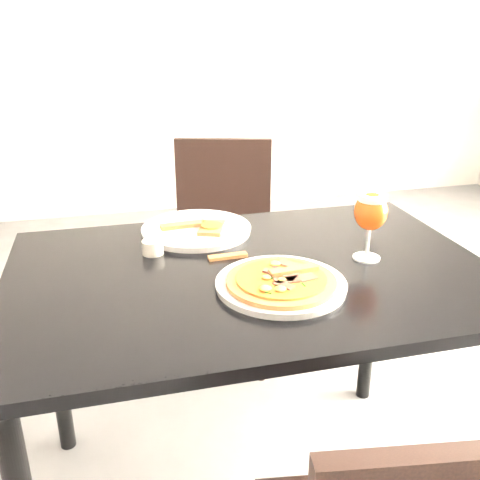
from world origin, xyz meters
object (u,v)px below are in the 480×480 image
object	(u,v)px
dining_table	(251,300)
pizza	(282,280)
beer_glass	(371,212)
chair_far	(222,242)

from	to	relation	value
dining_table	pizza	distance (m)	0.18
pizza	dining_table	bearing A→B (deg)	105.88
beer_glass	dining_table	bearing A→B (deg)	177.06
pizza	beer_glass	xyz separation A→B (m)	(0.27, 0.11, 0.10)
dining_table	pizza	bearing A→B (deg)	-73.79
dining_table	beer_glass	xyz separation A→B (m)	(0.31, -0.02, 0.22)
chair_far	pizza	world-z (taller)	chair_far
chair_far	beer_glass	bearing A→B (deg)	-59.16
dining_table	beer_glass	distance (m)	0.38
beer_glass	chair_far	bearing A→B (deg)	104.23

